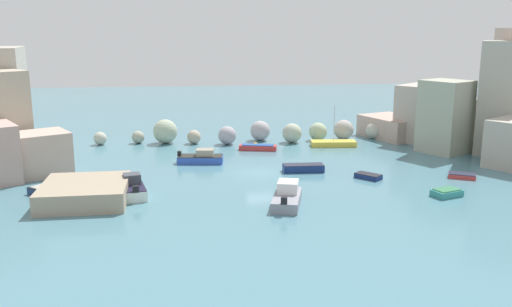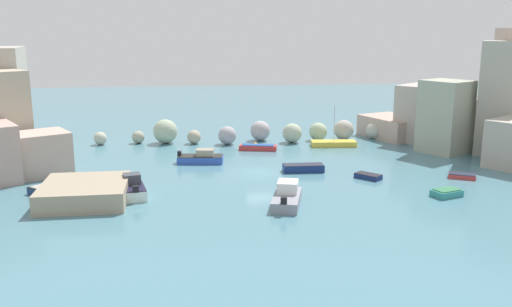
{
  "view_description": "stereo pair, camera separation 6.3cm",
  "coord_description": "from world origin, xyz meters",
  "px_view_note": "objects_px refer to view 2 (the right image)",
  "views": [
    {
      "loc": [
        -5.91,
        -48.12,
        12.81
      ],
      "look_at": [
        0.0,
        3.53,
        1.0
      ],
      "focal_mm": 38.32,
      "sensor_mm": 36.0,
      "label": 1
    },
    {
      "loc": [
        -5.85,
        -48.13,
        12.81
      ],
      "look_at": [
        0.0,
        3.53,
        1.0
      ],
      "focal_mm": 38.32,
      "sensor_mm": 36.0,
      "label": 2
    }
  ],
  "objects_px": {
    "moored_boat_2": "(133,188)",
    "moored_boat_9": "(46,188)",
    "channel_buoy": "(255,145)",
    "moored_boat_4": "(447,193)",
    "moored_boat_6": "(303,168)",
    "moored_boat_5": "(462,176)",
    "stone_dock": "(85,192)",
    "moored_boat_3": "(201,158)",
    "moored_boat_8": "(287,197)",
    "moored_boat_1": "(258,147)",
    "moored_boat_0": "(333,143)",
    "moored_boat_7": "(368,176)"
  },
  "relations": [
    {
      "from": "channel_buoy",
      "to": "moored_boat_9",
      "type": "height_order",
      "value": "moored_boat_9"
    },
    {
      "from": "channel_buoy",
      "to": "moored_boat_9",
      "type": "relative_size",
      "value": 0.19
    },
    {
      "from": "moored_boat_9",
      "to": "moored_boat_4",
      "type": "bearing_deg",
      "value": 123.54
    },
    {
      "from": "moored_boat_2",
      "to": "moored_boat_3",
      "type": "bearing_deg",
      "value": -40.73
    },
    {
      "from": "channel_buoy",
      "to": "moored_boat_2",
      "type": "height_order",
      "value": "moored_boat_2"
    },
    {
      "from": "stone_dock",
      "to": "moored_boat_0",
      "type": "xyz_separation_m",
      "value": [
        23.91,
        17.8,
        -0.43
      ]
    },
    {
      "from": "moored_boat_5",
      "to": "moored_boat_8",
      "type": "height_order",
      "value": "moored_boat_8"
    },
    {
      "from": "channel_buoy",
      "to": "moored_boat_3",
      "type": "relative_size",
      "value": 0.12
    },
    {
      "from": "moored_boat_3",
      "to": "moored_boat_6",
      "type": "bearing_deg",
      "value": -19.3
    },
    {
      "from": "stone_dock",
      "to": "moored_boat_2",
      "type": "bearing_deg",
      "value": 19.7
    },
    {
      "from": "moored_boat_0",
      "to": "moored_boat_1",
      "type": "height_order",
      "value": "moored_boat_0"
    },
    {
      "from": "channel_buoy",
      "to": "moored_boat_5",
      "type": "distance_m",
      "value": 22.42
    },
    {
      "from": "moored_boat_4",
      "to": "moored_boat_6",
      "type": "xyz_separation_m",
      "value": [
        -9.72,
        8.8,
        0.06
      ]
    },
    {
      "from": "moored_boat_0",
      "to": "moored_boat_2",
      "type": "xyz_separation_m",
      "value": [
        -20.48,
        -16.57,
        0.27
      ]
    },
    {
      "from": "moored_boat_9",
      "to": "moored_boat_7",
      "type": "bearing_deg",
      "value": 134.22
    },
    {
      "from": "moored_boat_5",
      "to": "moored_boat_9",
      "type": "xyz_separation_m",
      "value": [
        -35.43,
        -0.23,
        0.1
      ]
    },
    {
      "from": "moored_boat_4",
      "to": "moored_boat_5",
      "type": "height_order",
      "value": "moored_boat_4"
    },
    {
      "from": "stone_dock",
      "to": "moored_boat_5",
      "type": "bearing_deg",
      "value": 5.76
    },
    {
      "from": "channel_buoy",
      "to": "moored_boat_9",
      "type": "xyz_separation_m",
      "value": [
        -18.71,
        -15.16,
        0.04
      ]
    },
    {
      "from": "moored_boat_1",
      "to": "moored_boat_6",
      "type": "distance_m",
      "value": 10.18
    },
    {
      "from": "channel_buoy",
      "to": "moored_boat_9",
      "type": "bearing_deg",
      "value": -140.98
    },
    {
      "from": "moored_boat_1",
      "to": "moored_boat_4",
      "type": "relative_size",
      "value": 1.62
    },
    {
      "from": "moored_boat_1",
      "to": "moored_boat_5",
      "type": "height_order",
      "value": "moored_boat_1"
    },
    {
      "from": "moored_boat_2",
      "to": "moored_boat_9",
      "type": "xyz_separation_m",
      "value": [
        -7.06,
        1.75,
        -0.27
      ]
    },
    {
      "from": "moored_boat_1",
      "to": "moored_boat_2",
      "type": "distance_m",
      "value": 19.43
    },
    {
      "from": "stone_dock",
      "to": "moored_boat_4",
      "type": "relative_size",
      "value": 2.59
    },
    {
      "from": "moored_boat_3",
      "to": "moored_boat_8",
      "type": "xyz_separation_m",
      "value": [
        6.21,
        -13.88,
        0.09
      ]
    },
    {
      "from": "moored_boat_3",
      "to": "moored_boat_9",
      "type": "xyz_separation_m",
      "value": [
        -12.59,
        -8.53,
        -0.19
      ]
    },
    {
      "from": "moored_boat_1",
      "to": "moored_boat_7",
      "type": "relative_size",
      "value": 1.73
    },
    {
      "from": "moored_boat_0",
      "to": "moored_boat_7",
      "type": "relative_size",
      "value": 2.1
    },
    {
      "from": "moored_boat_6",
      "to": "moored_boat_7",
      "type": "relative_size",
      "value": 1.56
    },
    {
      "from": "moored_boat_2",
      "to": "moored_boat_5",
      "type": "relative_size",
      "value": 1.71
    },
    {
      "from": "moored_boat_5",
      "to": "stone_dock",
      "type": "bearing_deg",
      "value": 32.32
    },
    {
      "from": "moored_boat_6",
      "to": "moored_boat_9",
      "type": "distance_m",
      "value": 22.28
    },
    {
      "from": "stone_dock",
      "to": "moored_boat_8",
      "type": "relative_size",
      "value": 1.35
    },
    {
      "from": "moored_boat_0",
      "to": "moored_boat_9",
      "type": "height_order",
      "value": "moored_boat_0"
    },
    {
      "from": "channel_buoy",
      "to": "moored_boat_1",
      "type": "bearing_deg",
      "value": -85.16
    },
    {
      "from": "channel_buoy",
      "to": "moored_boat_6",
      "type": "height_order",
      "value": "moored_boat_6"
    },
    {
      "from": "moored_boat_8",
      "to": "moored_boat_4",
      "type": "bearing_deg",
      "value": -72.6
    },
    {
      "from": "moored_boat_7",
      "to": "moored_boat_1",
      "type": "bearing_deg",
      "value": 170.5
    },
    {
      "from": "moored_boat_5",
      "to": "moored_boat_9",
      "type": "bearing_deg",
      "value": 26.93
    },
    {
      "from": "moored_boat_9",
      "to": "moored_boat_8",
      "type": "bearing_deg",
      "value": 116.28
    },
    {
      "from": "moored_boat_2",
      "to": "moored_boat_4",
      "type": "distance_m",
      "value": 24.76
    },
    {
      "from": "moored_boat_1",
      "to": "moored_boat_3",
      "type": "distance_m",
      "value": 8.1
    },
    {
      "from": "moored_boat_3",
      "to": "moored_boat_7",
      "type": "height_order",
      "value": "moored_boat_3"
    },
    {
      "from": "moored_boat_5",
      "to": "moored_boat_9",
      "type": "distance_m",
      "value": 35.43
    },
    {
      "from": "moored_boat_2",
      "to": "stone_dock",
      "type": "bearing_deg",
      "value": 97.22
    },
    {
      "from": "moored_boat_4",
      "to": "stone_dock",
      "type": "bearing_deg",
      "value": 156.72
    },
    {
      "from": "moored_boat_2",
      "to": "moored_boat_8",
      "type": "xyz_separation_m",
      "value": [
        11.73,
        -3.59,
        0.0
      ]
    },
    {
      "from": "moored_boat_1",
      "to": "moored_boat_3",
      "type": "height_order",
      "value": "moored_boat_3"
    }
  ]
}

